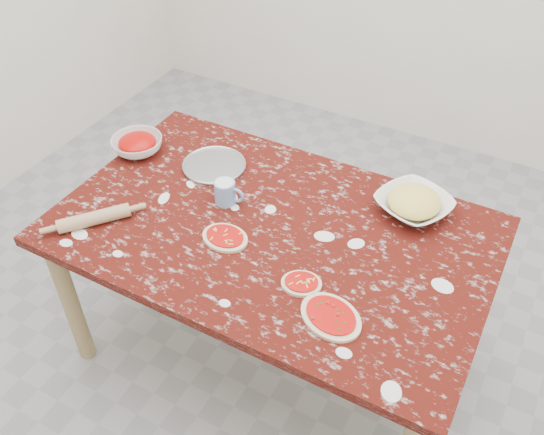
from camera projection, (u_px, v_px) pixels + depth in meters
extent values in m
plane|color=gray|center=(272.00, 349.00, 2.65)|extent=(4.00, 4.00, 0.00)
cube|color=#3D0C08|center=(272.00, 232.00, 2.16)|extent=(1.60, 1.00, 0.04)
cube|color=#9A8557|center=(272.00, 243.00, 2.20)|extent=(1.50, 0.90, 0.08)
cylinder|color=#9A8557|center=(70.00, 302.00, 2.39)|extent=(0.07, 0.07, 0.71)
cylinder|color=#9A8557|center=(187.00, 190.00, 2.95)|extent=(0.07, 0.07, 0.71)
cylinder|color=#9A8557|center=(471.00, 293.00, 2.43)|extent=(0.07, 0.07, 0.71)
cylinder|color=#B2B2B7|center=(214.00, 166.00, 2.43)|extent=(0.33, 0.33, 0.01)
imported|color=white|center=(138.00, 145.00, 2.49)|extent=(0.22, 0.22, 0.07)
imported|color=white|center=(413.00, 205.00, 2.20)|extent=(0.35, 0.35, 0.07)
cylinder|color=#7099C7|center=(225.00, 192.00, 2.23)|extent=(0.08, 0.08, 0.10)
torus|color=#7099C7|center=(236.00, 195.00, 2.22)|extent=(0.07, 0.02, 0.07)
cylinder|color=silver|center=(225.00, 185.00, 2.21)|extent=(0.06, 0.06, 0.01)
ellipsoid|color=beige|center=(225.00, 238.00, 2.10)|extent=(0.18, 0.15, 0.01)
ellipsoid|color=red|center=(225.00, 236.00, 2.09)|extent=(0.15, 0.12, 0.00)
ellipsoid|color=beige|center=(301.00, 284.00, 1.93)|extent=(0.17, 0.15, 0.01)
ellipsoid|color=red|center=(301.00, 282.00, 1.93)|extent=(0.14, 0.13, 0.00)
ellipsoid|color=beige|center=(331.00, 317.00, 1.83)|extent=(0.26, 0.23, 0.01)
ellipsoid|color=red|center=(331.00, 315.00, 1.82)|extent=(0.21, 0.19, 0.00)
cylinder|color=tan|center=(94.00, 218.00, 2.15)|extent=(0.21, 0.24, 0.05)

